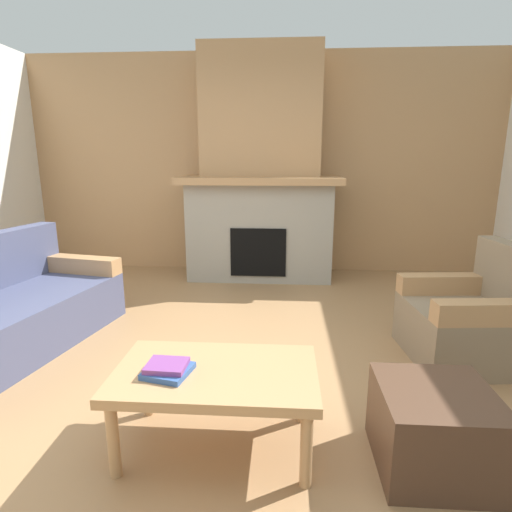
{
  "coord_description": "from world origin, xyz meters",
  "views": [
    {
      "loc": [
        0.29,
        -2.4,
        1.45
      ],
      "look_at": [
        0.06,
        1.0,
        0.63
      ],
      "focal_mm": 28.99,
      "sensor_mm": 36.0,
      "label": 1
    }
  ],
  "objects_px": {
    "armchair": "(471,320)",
    "ottoman": "(434,429)",
    "fireplace": "(260,182)",
    "couch": "(2,314)",
    "coffee_table": "(216,379)"
  },
  "relations": [
    {
      "from": "coffee_table",
      "to": "couch",
      "type": "bearing_deg",
      "value": 151.38
    },
    {
      "from": "armchair",
      "to": "fireplace",
      "type": "bearing_deg",
      "value": 128.2
    },
    {
      "from": "fireplace",
      "to": "coffee_table",
      "type": "height_order",
      "value": "fireplace"
    },
    {
      "from": "couch",
      "to": "ottoman",
      "type": "height_order",
      "value": "couch"
    },
    {
      "from": "fireplace",
      "to": "ottoman",
      "type": "height_order",
      "value": "fireplace"
    },
    {
      "from": "fireplace",
      "to": "armchair",
      "type": "height_order",
      "value": "fireplace"
    },
    {
      "from": "armchair",
      "to": "ottoman",
      "type": "relative_size",
      "value": 1.63
    },
    {
      "from": "fireplace",
      "to": "armchair",
      "type": "distance_m",
      "value": 2.82
    },
    {
      "from": "armchair",
      "to": "ottoman",
      "type": "distance_m",
      "value": 1.33
    },
    {
      "from": "fireplace",
      "to": "armchair",
      "type": "relative_size",
      "value": 3.18
    },
    {
      "from": "fireplace",
      "to": "ottoman",
      "type": "xyz_separation_m",
      "value": [
        1.01,
        -3.27,
        -0.96
      ]
    },
    {
      "from": "armchair",
      "to": "couch",
      "type": "bearing_deg",
      "value": -178.47
    },
    {
      "from": "couch",
      "to": "armchair",
      "type": "distance_m",
      "value": 3.51
    },
    {
      "from": "ottoman",
      "to": "armchair",
      "type": "bearing_deg",
      "value": 60.69
    },
    {
      "from": "couch",
      "to": "armchair",
      "type": "height_order",
      "value": "same"
    }
  ]
}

